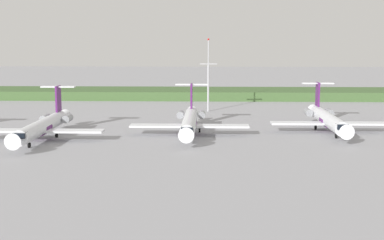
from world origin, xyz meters
name	(u,v)px	position (x,y,z in m)	size (l,w,h in m)	color
ground_plane	(195,119)	(0.00, 30.00, 0.00)	(500.00, 500.00, 0.00)	#939399
grass_berm	(199,94)	(0.00, 76.45, 1.37)	(320.00, 20.00, 2.73)	#426033
regional_jet_second	(43,126)	(-27.26, 3.75, 2.54)	(22.81, 31.00, 9.00)	silver
regional_jet_third	(190,121)	(-0.52, 10.32, 2.54)	(22.81, 31.00, 9.00)	silver
regional_jet_fourth	(327,119)	(26.94, 14.41, 2.54)	(22.81, 31.00, 9.00)	silver
antenna_mast	(208,81)	(2.97, 44.15, 7.78)	(4.40, 0.50, 18.56)	#B2B2B7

